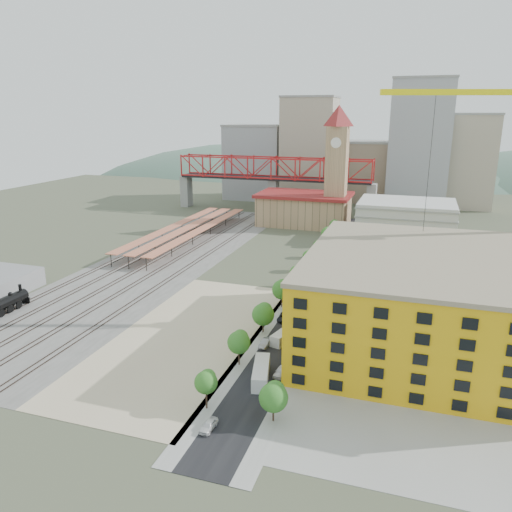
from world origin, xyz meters
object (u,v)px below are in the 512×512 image
(site_trailer_c, at_px, (300,311))
(car_0, at_px, (209,426))
(site_trailer_a, at_px, (261,373))
(clock_tower, at_px, (337,156))
(construction_building, at_px, (422,300))
(site_trailer_d, at_px, (311,294))
(site_trailer_b, at_px, (285,335))

(site_trailer_c, height_order, car_0, site_trailer_c)
(site_trailer_a, distance_m, car_0, 16.46)
(clock_tower, bearing_deg, construction_building, -71.22)
(site_trailer_c, distance_m, site_trailer_d, 11.75)
(clock_tower, distance_m, site_trailer_a, 127.06)
(clock_tower, xyz_separation_m, construction_building, (34.00, -99.99, -19.29))
(site_trailer_a, bearing_deg, clock_tower, 80.36)
(site_trailer_d, bearing_deg, car_0, -111.23)
(clock_tower, relative_size, car_0, 13.04)
(site_trailer_a, bearing_deg, construction_building, 29.17)
(site_trailer_b, distance_m, site_trailer_d, 24.79)
(construction_building, relative_size, site_trailer_a, 5.10)
(clock_tower, distance_m, site_trailer_c, 98.56)
(clock_tower, height_order, site_trailer_b, clock_tower)
(construction_building, bearing_deg, clock_tower, 108.78)
(site_trailer_b, distance_m, site_trailer_c, 13.04)
(site_trailer_b, bearing_deg, construction_building, 30.70)
(site_trailer_d, height_order, car_0, site_trailer_d)
(car_0, bearing_deg, site_trailer_b, 88.37)
(site_trailer_d, distance_m, car_0, 57.46)
(construction_building, bearing_deg, site_trailer_b, -164.09)
(clock_tower, relative_size, site_trailer_a, 5.24)
(site_trailer_b, height_order, site_trailer_d, site_trailer_d)
(clock_tower, xyz_separation_m, site_trailer_a, (8.00, -123.83, -27.34))
(site_trailer_b, bearing_deg, site_trailer_c, 104.80)
(site_trailer_d, bearing_deg, construction_building, -51.99)
(site_trailer_a, relative_size, site_trailer_d, 0.95)
(clock_tower, xyz_separation_m, site_trailer_b, (8.00, -107.40, -27.52))
(site_trailer_d, bearing_deg, clock_tower, 77.30)
(construction_building, relative_size, site_trailer_d, 4.86)
(site_trailer_b, distance_m, car_0, 32.73)
(clock_tower, bearing_deg, site_trailer_a, -86.30)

